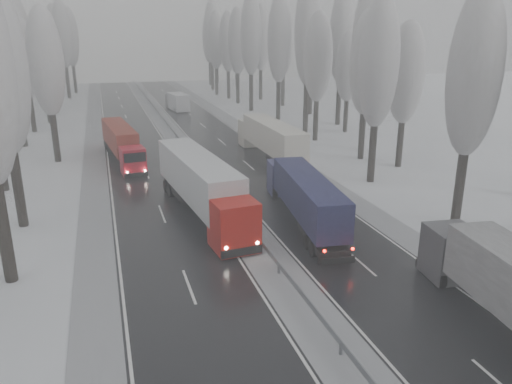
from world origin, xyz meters
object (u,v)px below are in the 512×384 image
truck_cream_box (270,137)px  truck_red_red (121,141)px  truck_blue_box (304,194)px  truck_red_white (202,184)px  box_truck_distant (177,102)px

truck_cream_box → truck_red_red: size_ratio=1.14×
truck_blue_box → truck_red_white: bearing=160.6°
truck_cream_box → box_truck_distant: bearing=95.4°
truck_cream_box → box_truck_distant: size_ratio=1.99×
truck_cream_box → box_truck_distant: 38.60m
box_truck_distant → truck_red_red: truck_red_red is taller
truck_blue_box → box_truck_distant: bearing=97.5°
box_truck_distant → truck_red_white: size_ratio=0.47×
truck_red_red → truck_red_white: bearing=-82.2°
truck_blue_box → truck_red_red: 25.90m
truck_cream_box → truck_red_red: bearing=163.1°
truck_cream_box → truck_red_red: truck_cream_box is taller
box_truck_distant → truck_red_red: (-11.19, -33.92, 0.61)m
truck_red_red → truck_cream_box: bearing=-22.3°
truck_cream_box → truck_red_white: (-10.51, -15.29, 0.15)m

